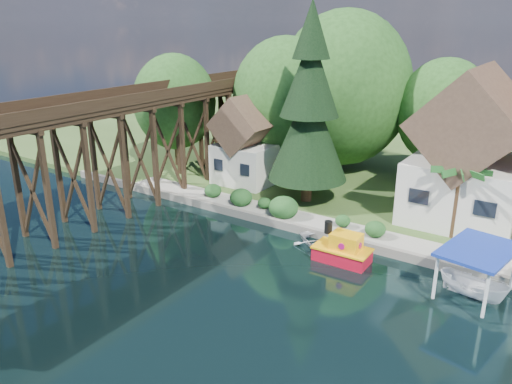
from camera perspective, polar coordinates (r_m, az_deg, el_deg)
ground at (r=28.61m, az=0.64°, el=-11.03°), size 140.00×140.00×0.00m
bank at (r=58.07m, az=19.51°, el=3.98°), size 140.00×52.00×0.50m
seawall at (r=33.34m, az=14.16°, el=-6.44°), size 60.00×0.40×0.62m
promenade at (r=33.87m, az=18.14°, el=-6.01°), size 50.00×2.60×0.06m
trestle_bridge at (r=40.30m, az=-14.52°, el=5.60°), size 4.12×44.18×9.30m
house_left at (r=38.38m, az=23.17°, el=3.66°), size 7.64×8.64×11.02m
shed at (r=44.18m, az=-0.90°, el=5.34°), size 5.09×5.40×7.85m
bg_trees at (r=44.33m, az=17.33°, el=9.10°), size 49.90×13.30×10.57m
shrubs at (r=37.40m, az=2.58°, el=-1.45°), size 15.76×2.47×1.70m
conifer at (r=38.67m, az=6.11°, el=9.40°), size 6.24×6.24×15.36m
palm_tree at (r=34.72m, az=22.35°, el=2.09°), size 4.11×4.11×5.21m
tugboat at (r=31.72m, az=9.90°, el=-6.58°), size 3.53×1.98×2.54m
boat_white_a at (r=33.39m, az=7.81°, el=-5.73°), size 5.10×4.54×0.87m
boat_canopy at (r=29.64m, az=23.73°, el=-8.86°), size 3.93×5.09×2.97m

